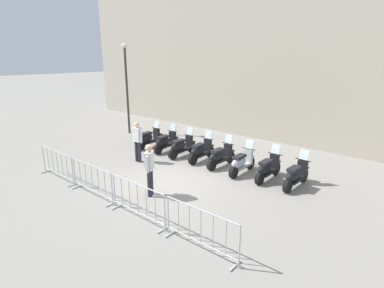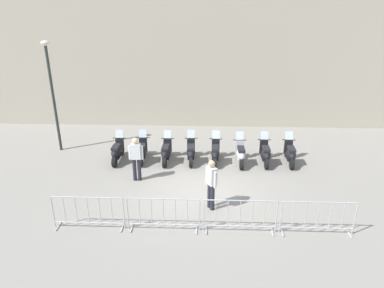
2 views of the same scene
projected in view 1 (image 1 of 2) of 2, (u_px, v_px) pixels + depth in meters
The scene contains 16 objects.
ground_plane at pixel (168, 183), 11.25m from camera, with size 120.00×120.00×0.00m, color gray.
motorcycle_0 at pixel (149, 139), 15.18m from camera, with size 0.68×1.71×1.24m.
motorcycle_1 at pixel (166, 142), 14.60m from camera, with size 0.75×1.69×1.24m.
motorcycle_2 at pixel (181, 147), 13.92m from camera, with size 0.66×1.72×1.24m.
motorcycle_3 at pixel (201, 151), 13.32m from camera, with size 0.72×1.70×1.24m.
motorcycle_4 at pixel (220, 156), 12.65m from camera, with size 0.64×1.72×1.24m.
motorcycle_5 at pixel (241, 163), 11.93m from camera, with size 0.70×1.71×1.24m.
motorcycle_6 at pixel (267, 168), 11.35m from camera, with size 0.67×1.72×1.24m.
motorcycle_7 at pixel (296, 175), 10.72m from camera, with size 0.64×1.72×1.24m.
barrier_segment_0 at pixel (58, 165), 11.48m from camera, with size 2.11×0.84×1.07m.
barrier_segment_1 at pixel (92, 181), 10.09m from camera, with size 2.11×0.84×1.07m.
barrier_segment_2 at pixel (138, 201), 8.71m from camera, with size 2.11×0.84×1.07m.
barrier_segment_3 at pixel (201, 230), 7.33m from camera, with size 2.11×0.84×1.07m.
street_lamp at pixel (126, 80), 17.14m from camera, with size 0.36×0.36×4.90m.
officer_near_row_end at pixel (137, 140), 13.09m from camera, with size 0.54×0.30×1.73m.
officer_mid_plaza at pixel (150, 167), 9.99m from camera, with size 0.41×0.43×1.73m.
Camera 1 is at (8.70, -5.73, 4.56)m, focal length 29.28 mm.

